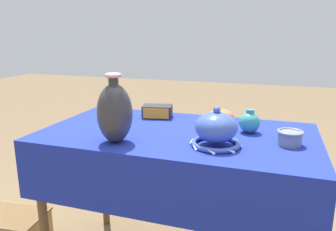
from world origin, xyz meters
TOP-DOWN VIEW (x-y plane):
  - display_table at (0.00, -0.02)m, footprint 1.30×0.72m
  - vase_tall_bulbous at (-0.21, -0.24)m, footprint 0.15×0.15m
  - vase_dome_bell at (0.21, -0.15)m, footprint 0.22×0.22m
  - mosaic_tile_box at (-0.19, 0.22)m, footprint 0.18×0.14m
  - bowl_shallow_terracotta at (0.17, 0.22)m, footprint 0.13×0.13m
  - cup_wide_slate at (0.51, -0.04)m, footprint 0.11×0.11m
  - jar_round_teal at (0.33, 0.09)m, footprint 0.10×0.10m
  - wooden_crate at (-1.05, -0.07)m, footprint 0.45×0.32m

SIDE VIEW (x-z plane):
  - wooden_crate at x=-1.05m, z-range 0.01..0.20m
  - display_table at x=0.00m, z-range 0.32..1.11m
  - mosaic_tile_box at x=-0.19m, z-range 0.80..0.87m
  - cup_wide_slate at x=0.51m, z-range 0.80..0.86m
  - bowl_shallow_terracotta at x=0.17m, z-range 0.80..0.87m
  - jar_round_teal at x=0.33m, z-range 0.79..0.91m
  - vase_dome_bell at x=0.21m, z-range 0.78..0.95m
  - vase_tall_bulbous at x=-0.21m, z-range 0.78..1.08m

